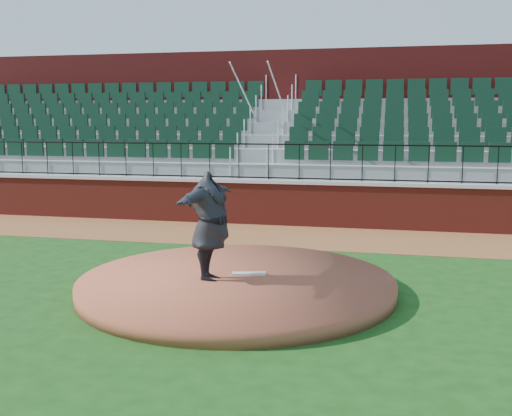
{
  "coord_description": "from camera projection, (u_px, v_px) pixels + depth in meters",
  "views": [
    {
      "loc": [
        2.52,
        -9.65,
        2.99
      ],
      "look_at": [
        0.0,
        1.5,
        1.3
      ],
      "focal_mm": 42.07,
      "sensor_mm": 36.0,
      "label": 1
    }
  ],
  "objects": [
    {
      "name": "seating_stands",
      "position": [
        312.0,
        141.0,
        19.35
      ],
      "size": [
        34.0,
        5.1,
        4.6
      ],
      "primitive_type": null,
      "color": "gray",
      "rests_on": "ground"
    },
    {
      "name": "pitcher",
      "position": [
        210.0,
        226.0,
        10.24
      ],
      "size": [
        0.71,
        2.33,
        1.88
      ],
      "primitive_type": "imported",
      "rotation": [
        0.0,
        0.0,
        1.53
      ],
      "color": "black",
      "rests_on": "pitchers_mound"
    },
    {
      "name": "wall_cap",
      "position": [
        299.0,
        182.0,
        16.87
      ],
      "size": [
        34.0,
        0.45,
        0.1
      ],
      "primitive_type": "cube",
      "color": "#B7B7B7",
      "rests_on": "field_wall"
    },
    {
      "name": "wall_railing",
      "position": [
        299.0,
        162.0,
        16.79
      ],
      "size": [
        34.0,
        0.05,
        1.0
      ],
      "primitive_type": null,
      "color": "black",
      "rests_on": "wall_cap"
    },
    {
      "name": "pitching_rubber",
      "position": [
        249.0,
        274.0,
        10.68
      ],
      "size": [
        0.61,
        0.28,
        0.04
      ],
      "primitive_type": "cube",
      "rotation": [
        0.0,
        0.0,
        0.23
      ],
      "color": "silver",
      "rests_on": "pitchers_mound"
    },
    {
      "name": "field_wall",
      "position": [
        299.0,
        205.0,
        16.97
      ],
      "size": [
        34.0,
        0.35,
        1.2
      ],
      "primitive_type": "cube",
      "color": "maroon",
      "rests_on": "ground"
    },
    {
      "name": "warning_track",
      "position": [
        289.0,
        236.0,
        15.51
      ],
      "size": [
        34.0,
        3.2,
        0.01
      ],
      "primitive_type": "cube",
      "color": "brown",
      "rests_on": "ground"
    },
    {
      "name": "pitchers_mound",
      "position": [
        237.0,
        284.0,
        10.53
      ],
      "size": [
        5.52,
        5.52,
        0.25
      ],
      "primitive_type": "cylinder",
      "color": "brown",
      "rests_on": "ground"
    },
    {
      "name": "ground",
      "position": [
        237.0,
        295.0,
        10.3
      ],
      "size": [
        90.0,
        90.0,
        0.0
      ],
      "primitive_type": "plane",
      "color": "#144012",
      "rests_on": "ground"
    },
    {
      "name": "concourse_wall",
      "position": [
        322.0,
        126.0,
        21.98
      ],
      "size": [
        34.0,
        0.5,
        5.5
      ],
      "primitive_type": "cube",
      "color": "maroon",
      "rests_on": "ground"
    }
  ]
}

